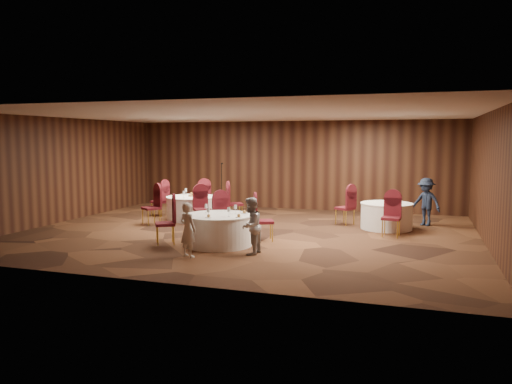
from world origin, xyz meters
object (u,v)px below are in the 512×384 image
(woman_a, at_px, (188,230))
(table_right, at_px, (386,216))
(mic_stand, at_px, (222,197))
(woman_b, at_px, (251,226))
(man_c, at_px, (426,202))
(table_left, at_px, (192,208))
(table_main, at_px, (219,230))

(woman_a, bearing_deg, table_right, -105.74)
(mic_stand, height_order, woman_a, mic_stand)
(table_right, bearing_deg, woman_b, -122.06)
(man_c, bearing_deg, table_right, -108.69)
(woman_b, bearing_deg, table_right, 151.06)
(table_left, xyz_separation_m, mic_stand, (0.14, 2.15, 0.13))
(table_right, distance_m, mic_stand, 6.11)
(mic_stand, height_order, woman_b, mic_stand)
(table_left, xyz_separation_m, woman_a, (2.13, -4.62, 0.22))
(woman_a, bearing_deg, table_main, -74.13)
(man_c, bearing_deg, table_left, -140.27)
(man_c, bearing_deg, table_main, -106.49)
(table_right, height_order, woman_b, woman_b)
(mic_stand, bearing_deg, woman_a, -73.65)
(mic_stand, distance_m, woman_a, 7.05)
(table_main, distance_m, table_left, 4.00)
(table_right, relative_size, mic_stand, 0.85)
(table_right, distance_m, woman_a, 6.20)
(table_main, relative_size, woman_a, 1.39)
(table_left, xyz_separation_m, man_c, (7.02, 1.18, 0.33))
(mic_stand, distance_m, woman_b, 6.87)
(table_left, distance_m, table_right, 5.96)
(table_main, distance_m, woman_a, 1.36)
(table_main, relative_size, table_right, 1.13)
(woman_a, xyz_separation_m, woman_b, (1.20, 0.67, 0.04))
(mic_stand, xyz_separation_m, man_c, (6.87, -0.96, 0.19))
(table_right, height_order, woman_a, woman_a)
(table_main, bearing_deg, mic_stand, 111.48)
(woman_b, bearing_deg, man_c, 147.36)
(mic_stand, relative_size, man_c, 1.22)
(woman_a, distance_m, man_c, 7.59)
(table_right, xyz_separation_m, mic_stand, (-5.81, 1.89, 0.13))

